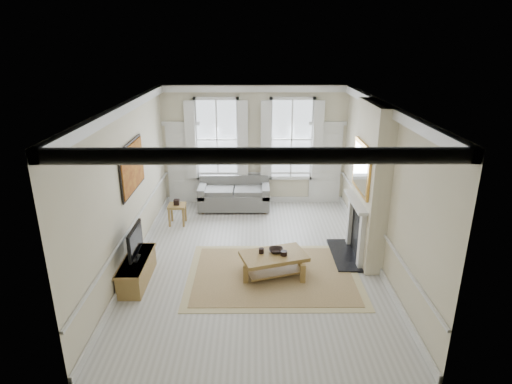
{
  "coord_description": "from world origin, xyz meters",
  "views": [
    {
      "loc": [
        -0.03,
        -8.29,
        4.57
      ],
      "look_at": [
        0.03,
        0.96,
        1.25
      ],
      "focal_mm": 30.0,
      "sensor_mm": 36.0,
      "label": 1
    }
  ],
  "objects_px": {
    "coffee_table": "(274,258)",
    "tv_stand": "(137,270)",
    "sofa": "(234,196)",
    "side_table": "(177,209)"
  },
  "relations": [
    {
      "from": "tv_stand",
      "to": "side_table",
      "type": "bearing_deg",
      "value": 83.32
    },
    {
      "from": "side_table",
      "to": "coffee_table",
      "type": "relative_size",
      "value": 0.37
    },
    {
      "from": "sofa",
      "to": "side_table",
      "type": "bearing_deg",
      "value": -142.03
    },
    {
      "from": "coffee_table",
      "to": "tv_stand",
      "type": "bearing_deg",
      "value": 167.1
    },
    {
      "from": "side_table",
      "to": "tv_stand",
      "type": "distance_m",
      "value": 2.85
    },
    {
      "from": "sofa",
      "to": "side_table",
      "type": "distance_m",
      "value": 1.82
    },
    {
      "from": "side_table",
      "to": "tv_stand",
      "type": "xyz_separation_m",
      "value": [
        -0.33,
        -2.82,
        -0.18
      ]
    },
    {
      "from": "sofa",
      "to": "coffee_table",
      "type": "bearing_deg",
      "value": -75.65
    },
    {
      "from": "tv_stand",
      "to": "coffee_table",
      "type": "bearing_deg",
      "value": 4.44
    },
    {
      "from": "coffee_table",
      "to": "sofa",
      "type": "bearing_deg",
      "value": 87.01
    }
  ]
}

